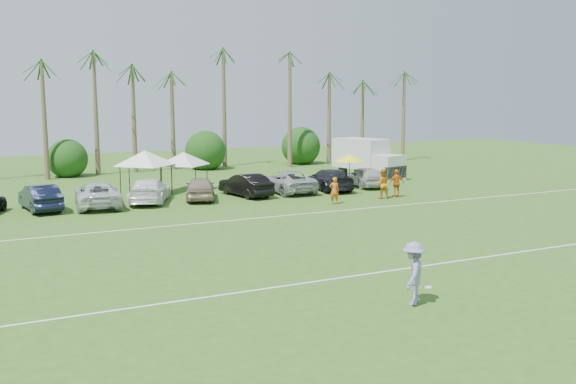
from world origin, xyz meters
name	(u,v)px	position (x,y,z in m)	size (l,w,h in m)	color
ground	(406,288)	(0.00, 0.00, 0.00)	(120.00, 120.00, 0.00)	#325B1B
field_lines	(299,241)	(0.00, 8.00, 0.01)	(80.00, 12.10, 0.01)	white
palm_tree_3	(35,52)	(-8.00, 38.00, 10.06)	(2.40, 2.40, 11.90)	brown
palm_tree_4	(89,85)	(-4.00, 38.00, 7.48)	(2.40, 2.40, 8.90)	brown
palm_tree_5	(137,75)	(0.00, 38.00, 8.35)	(2.40, 2.40, 9.90)	brown
palm_tree_6	(182,66)	(4.00, 38.00, 9.21)	(2.40, 2.40, 10.90)	brown
palm_tree_7	(225,57)	(8.00, 38.00, 10.06)	(2.40, 2.40, 11.90)	brown
palm_tree_8	(275,87)	(13.00, 38.00, 7.48)	(2.40, 2.40, 8.90)	brown
palm_tree_9	(322,78)	(18.00, 38.00, 8.35)	(2.40, 2.40, 9.90)	brown
palm_tree_10	(365,70)	(23.00, 38.00, 9.21)	(2.40, 2.40, 10.90)	brown
palm_tree_11	(398,62)	(27.00, 38.00, 10.06)	(2.40, 2.40, 11.90)	brown
bush_tree_1	(65,154)	(-6.00, 39.00, 1.80)	(4.00, 4.00, 4.00)	brown
bush_tree_2	(202,149)	(6.00, 39.00, 1.80)	(4.00, 4.00, 4.00)	brown
bush_tree_3	(299,145)	(16.00, 39.00, 1.80)	(4.00, 4.00, 4.00)	brown
sideline_player_a	(334,191)	(6.67, 16.18, 0.83)	(0.61, 0.40, 1.66)	#CC6116
sideline_player_b	(382,184)	(10.56, 16.70, 0.96)	(0.93, 0.73, 1.92)	orange
sideline_player_c	(397,183)	(11.69, 16.71, 0.92)	(1.08, 0.45, 1.84)	#CC6A16
box_truck	(368,157)	(15.71, 26.22, 1.68)	(3.63, 6.46, 3.14)	silver
canopy_tent_left	(145,150)	(-2.71, 25.07, 2.98)	(4.29, 4.29, 3.48)	black
canopy_tent_right	(183,152)	(0.18, 25.84, 2.71)	(3.90, 3.90, 3.16)	black
market_umbrella	(350,158)	(11.08, 21.56, 2.22)	(2.22, 2.22, 2.47)	black
frisbee_player	(413,273)	(-0.90, -1.55, 1.00)	(1.45, 1.43, 2.00)	#847BAF
parked_car_1	(40,198)	(-9.67, 21.76, 0.75)	(1.59, 4.56, 1.50)	black
parked_car_2	(98,194)	(-6.49, 21.52, 0.75)	(2.49, 5.41, 1.50)	silver
parked_car_3	(149,190)	(-3.31, 21.81, 0.75)	(2.11, 5.18, 1.50)	white
parked_car_4	(200,188)	(-0.14, 21.40, 0.75)	(1.78, 4.41, 1.50)	gray
parked_car_5	(246,185)	(3.04, 21.52, 0.75)	(1.59, 4.56, 1.50)	black
parked_car_6	(287,182)	(6.22, 21.85, 0.75)	(2.49, 5.41, 1.50)	#A6A9AD
parked_car_7	(329,179)	(9.40, 21.53, 0.75)	(2.11, 5.18, 1.50)	black
parked_car_8	(365,177)	(12.58, 21.78, 0.75)	(1.78, 4.41, 1.50)	#B7B7B8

